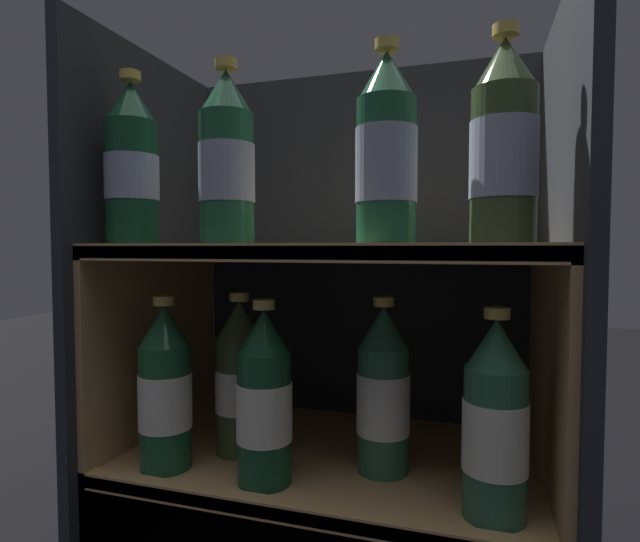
# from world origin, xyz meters

# --- Properties ---
(fridge_back_wall) EXTENTS (0.72, 0.02, 0.87)m
(fridge_back_wall) POSITION_xyz_m (0.00, 0.41, 0.44)
(fridge_back_wall) COLOR #23262B
(fridge_back_wall) RESTS_ON ground_plane
(fridge_side_left) EXTENTS (0.02, 0.44, 0.87)m
(fridge_side_left) POSITION_xyz_m (-0.35, 0.20, 0.44)
(fridge_side_left) COLOR #23262B
(fridge_side_left) RESTS_ON ground_plane
(fridge_side_right) EXTENTS (0.02, 0.44, 0.87)m
(fridge_side_right) POSITION_xyz_m (0.35, 0.20, 0.44)
(fridge_side_right) COLOR #23262B
(fridge_side_right) RESTS_ON ground_plane
(shelf_lower) EXTENTS (0.68, 0.40, 0.18)m
(shelf_lower) POSITION_xyz_m (0.00, 0.19, 0.15)
(shelf_lower) COLOR tan
(shelf_lower) RESTS_ON ground_plane
(shelf_upper) EXTENTS (0.68, 0.40, 0.53)m
(shelf_upper) POSITION_xyz_m (0.00, 0.19, 0.39)
(shelf_upper) COLOR tan
(shelf_upper) RESTS_ON ground_plane
(bottle_upper_front_0) EXTENTS (0.08, 0.08, 0.27)m
(bottle_upper_front_0) POSITION_xyz_m (-0.28, 0.06, 0.64)
(bottle_upper_front_0) COLOR #144228
(bottle_upper_front_0) RESTS_ON shelf_upper
(bottle_upper_front_1) EXTENTS (0.08, 0.08, 0.27)m
(bottle_upper_front_1) POSITION_xyz_m (-0.12, 0.06, 0.64)
(bottle_upper_front_1) COLOR #1E5638
(bottle_upper_front_1) RESTS_ON shelf_upper
(bottle_upper_front_2) EXTENTS (0.08, 0.08, 0.27)m
(bottle_upper_front_2) POSITION_xyz_m (0.11, 0.06, 0.64)
(bottle_upper_front_2) COLOR #1E5638
(bottle_upper_front_2) RESTS_ON shelf_upper
(bottle_upper_front_3) EXTENTS (0.08, 0.08, 0.27)m
(bottle_upper_front_3) POSITION_xyz_m (0.26, 0.06, 0.64)
(bottle_upper_front_3) COLOR #384C28
(bottle_upper_front_3) RESTS_ON shelf_upper
(bottle_lower_front_0) EXTENTS (0.08, 0.08, 0.27)m
(bottle_lower_front_0) POSITION_xyz_m (-0.23, 0.06, 0.30)
(bottle_lower_front_0) COLOR #194C2D
(bottle_lower_front_0) RESTS_ON shelf_lower
(bottle_lower_front_1) EXTENTS (0.08, 0.08, 0.27)m
(bottle_lower_front_1) POSITION_xyz_m (-0.06, 0.06, 0.30)
(bottle_lower_front_1) COLOR #144228
(bottle_lower_front_1) RESTS_ON shelf_lower
(bottle_lower_front_2) EXTENTS (0.08, 0.08, 0.27)m
(bottle_lower_front_2) POSITION_xyz_m (0.26, 0.06, 0.30)
(bottle_lower_front_2) COLOR #285B42
(bottle_lower_front_2) RESTS_ON shelf_lower
(bottle_lower_back_0) EXTENTS (0.08, 0.08, 0.27)m
(bottle_lower_back_0) POSITION_xyz_m (-0.15, 0.15, 0.30)
(bottle_lower_back_0) COLOR #384C28
(bottle_lower_back_0) RESTS_ON shelf_lower
(bottle_lower_back_1) EXTENTS (0.08, 0.08, 0.27)m
(bottle_lower_back_1) POSITION_xyz_m (0.10, 0.15, 0.30)
(bottle_lower_back_1) COLOR #285B42
(bottle_lower_back_1) RESTS_ON shelf_lower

